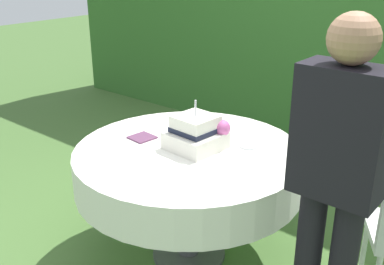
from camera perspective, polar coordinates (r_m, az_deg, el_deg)
name	(u,v)px	position (r m, az deg, el deg)	size (l,w,h in m)	color
ground_plane	(189,254)	(3.01, -0.39, -14.95)	(20.00, 20.00, 0.00)	#476B33
cake_table	(189,167)	(2.69, -0.42, -4.33)	(1.33, 1.33, 0.73)	#4C4C51
wedding_cake	(197,134)	(2.62, 0.63, -0.14)	(0.32, 0.31, 0.29)	white
serving_plate_near	(221,122)	(3.05, 3.67, 1.36)	(0.10, 0.10, 0.01)	white
serving_plate_far	(249,146)	(2.69, 7.11, -1.66)	(0.11, 0.11, 0.01)	white
napkin_stack	(142,137)	(2.81, -6.25, -0.62)	(0.14, 0.14, 0.01)	#603856
standing_person	(336,177)	(1.98, 17.54, -5.36)	(0.36, 0.20, 1.60)	black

